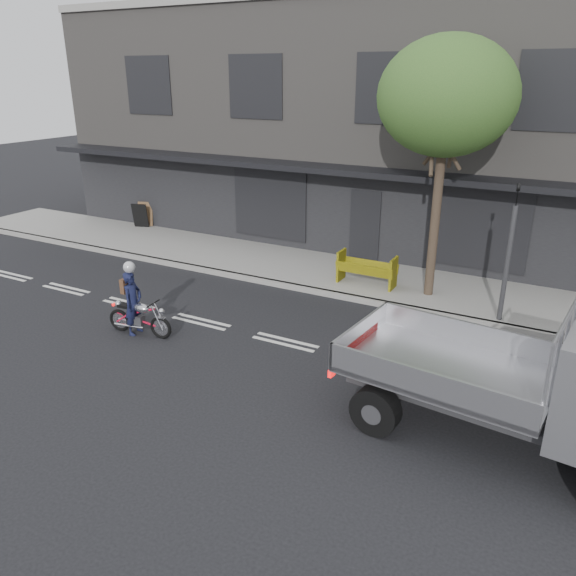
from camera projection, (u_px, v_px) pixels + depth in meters
The scene contains 10 objects.
ground at pixel (285, 342), 13.01m from camera, with size 80.00×80.00×0.00m, color black.
sidewalk at pixel (360, 278), 16.85m from camera, with size 32.00×3.20×0.15m, color gray.
kerb at pixel (339, 295), 15.53m from camera, with size 32.00×0.20×0.15m, color gray.
building_main at pixel (430, 125), 20.86m from camera, with size 26.00×10.00×8.00m, color slate.
street_tree at pixel (447, 97), 13.59m from camera, with size 3.40×3.40×6.74m.
traffic_light_pole at pixel (507, 261), 13.32m from camera, with size 0.12×0.12×3.50m.
motorcycle at pixel (139, 317), 13.25m from camera, with size 1.72×0.50×0.89m.
rider at pixel (133, 303), 13.20m from camera, with size 0.56×0.37×1.54m, color #141837.
construction_barrier at pixel (364, 271), 15.76m from camera, with size 1.69×0.68×0.95m, color yellow, non-canonical shape.
sandwich_board at pixel (140, 216), 21.87m from camera, with size 0.60×0.40×0.95m, color black, non-canonical shape.
Camera 1 is at (5.57, -10.27, 5.86)m, focal length 35.00 mm.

